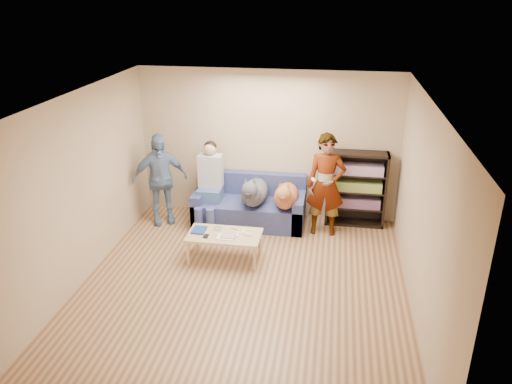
% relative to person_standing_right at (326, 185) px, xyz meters
% --- Properties ---
extents(ground, '(5.00, 5.00, 0.00)m').
position_rel_person_standing_right_xyz_m(ground, '(-1.04, -1.88, -0.86)').
color(ground, brown).
rests_on(ground, ground).
extents(ceiling, '(5.00, 5.00, 0.00)m').
position_rel_person_standing_right_xyz_m(ceiling, '(-1.04, -1.88, 1.74)').
color(ceiling, white).
rests_on(ceiling, ground).
extents(wall_back, '(4.50, 0.00, 4.50)m').
position_rel_person_standing_right_xyz_m(wall_back, '(-1.04, 0.62, 0.44)').
color(wall_back, tan).
rests_on(wall_back, ground).
extents(wall_front, '(4.50, 0.00, 4.50)m').
position_rel_person_standing_right_xyz_m(wall_front, '(-1.04, -4.38, 0.44)').
color(wall_front, tan).
rests_on(wall_front, ground).
extents(wall_left, '(0.00, 5.00, 5.00)m').
position_rel_person_standing_right_xyz_m(wall_left, '(-3.29, -1.88, 0.44)').
color(wall_left, tan).
rests_on(wall_left, ground).
extents(wall_right, '(0.00, 5.00, 5.00)m').
position_rel_person_standing_right_xyz_m(wall_right, '(1.21, -1.88, 0.44)').
color(wall_right, tan).
rests_on(wall_right, ground).
extents(blanket, '(0.40, 0.34, 0.14)m').
position_rel_person_standing_right_xyz_m(blanket, '(-0.63, 0.04, -0.36)').
color(blanket, silver).
rests_on(blanket, sofa).
extents(person_standing_right, '(0.64, 0.43, 1.72)m').
position_rel_person_standing_right_xyz_m(person_standing_right, '(0.00, 0.00, 0.00)').
color(person_standing_right, gray).
rests_on(person_standing_right, ground).
extents(person_standing_left, '(1.01, 0.80, 1.61)m').
position_rel_person_standing_right_xyz_m(person_standing_left, '(-2.81, -0.03, -0.06)').
color(person_standing_left, '#7195B5').
rests_on(person_standing_left, ground).
extents(held_controller, '(0.08, 0.12, 0.03)m').
position_rel_person_standing_right_xyz_m(held_controller, '(-0.20, -0.20, 0.16)').
color(held_controller, white).
rests_on(held_controller, person_standing_right).
extents(notebook_blue, '(0.20, 0.26, 0.03)m').
position_rel_person_standing_right_xyz_m(notebook_blue, '(-1.85, -1.07, -0.43)').
color(notebook_blue, navy).
rests_on(notebook_blue, coffee_table).
extents(papers, '(0.26, 0.20, 0.02)m').
position_rel_person_standing_right_xyz_m(papers, '(-1.40, -1.22, -0.43)').
color(papers, silver).
rests_on(papers, coffee_table).
extents(magazine, '(0.22, 0.17, 0.01)m').
position_rel_person_standing_right_xyz_m(magazine, '(-1.37, -1.20, -0.42)').
color(magazine, '#AA9F88').
rests_on(magazine, coffee_table).
extents(camera_silver, '(0.11, 0.06, 0.05)m').
position_rel_person_standing_right_xyz_m(camera_silver, '(-1.57, -1.00, -0.41)').
color(camera_silver, silver).
rests_on(camera_silver, coffee_table).
extents(controller_a, '(0.04, 0.13, 0.03)m').
position_rel_person_standing_right_xyz_m(controller_a, '(-1.17, -1.02, -0.42)').
color(controller_a, white).
rests_on(controller_a, coffee_table).
extents(controller_b, '(0.09, 0.06, 0.03)m').
position_rel_person_standing_right_xyz_m(controller_b, '(-1.09, -1.10, -0.42)').
color(controller_b, silver).
rests_on(controller_b, coffee_table).
extents(headphone_cup_a, '(0.07, 0.07, 0.02)m').
position_rel_person_standing_right_xyz_m(headphone_cup_a, '(-1.25, -1.14, -0.43)').
color(headphone_cup_a, white).
rests_on(headphone_cup_a, coffee_table).
extents(headphone_cup_b, '(0.07, 0.07, 0.02)m').
position_rel_person_standing_right_xyz_m(headphone_cup_b, '(-1.25, -1.06, -0.43)').
color(headphone_cup_b, silver).
rests_on(headphone_cup_b, coffee_table).
extents(pen_orange, '(0.13, 0.06, 0.01)m').
position_rel_person_standing_right_xyz_m(pen_orange, '(-1.47, -1.28, -0.43)').
color(pen_orange, orange).
rests_on(pen_orange, coffee_table).
extents(pen_black, '(0.13, 0.08, 0.01)m').
position_rel_person_standing_right_xyz_m(pen_black, '(-1.33, -0.94, -0.43)').
color(pen_black, black).
rests_on(pen_black, coffee_table).
extents(wallet, '(0.07, 0.12, 0.02)m').
position_rel_person_standing_right_xyz_m(wallet, '(-1.70, -1.24, -0.43)').
color(wallet, black).
rests_on(wallet, coffee_table).
extents(sofa, '(1.90, 0.85, 0.82)m').
position_rel_person_standing_right_xyz_m(sofa, '(-1.29, 0.21, -0.58)').
color(sofa, '#515B93').
rests_on(sofa, ground).
extents(person_seated, '(0.40, 0.73, 1.47)m').
position_rel_person_standing_right_xyz_m(person_seated, '(-1.97, 0.09, -0.09)').
color(person_seated, '#405A8D').
rests_on(person_seated, sofa).
extents(dog_gray, '(0.44, 1.26, 0.63)m').
position_rel_person_standing_right_xyz_m(dog_gray, '(-1.19, 0.01, -0.21)').
color(dog_gray, '#50525B').
rests_on(dog_gray, sofa).
extents(dog_tan, '(0.40, 1.16, 0.58)m').
position_rel_person_standing_right_xyz_m(dog_tan, '(-0.65, -0.01, -0.23)').
color(dog_tan, '#C3613B').
rests_on(dog_tan, sofa).
extents(coffee_table, '(1.10, 0.60, 0.42)m').
position_rel_person_standing_right_xyz_m(coffee_table, '(-1.45, -1.12, -0.48)').
color(coffee_table, tan).
rests_on(coffee_table, ground).
extents(bookshelf, '(1.00, 0.34, 1.30)m').
position_rel_person_standing_right_xyz_m(bookshelf, '(0.51, 0.45, -0.18)').
color(bookshelf, black).
rests_on(bookshelf, ground).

